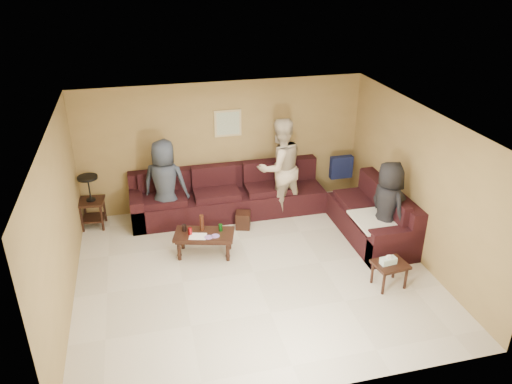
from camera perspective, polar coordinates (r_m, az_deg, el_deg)
room at (r=7.28m, az=-0.31°, el=1.65°), size 5.60×5.50×2.50m
sectional_sofa at (r=9.37m, az=2.38°, el=-1.62°), size 4.65×2.90×0.97m
coffee_table at (r=8.40m, az=-5.97°, el=-5.04°), size 1.08×0.74×0.69m
end_table_left at (r=9.59m, az=-18.33°, el=-0.95°), size 0.49×0.49×1.02m
side_table_right at (r=7.87m, az=15.04°, el=-8.16°), size 0.54×0.46×0.55m
waste_bin at (r=9.24m, az=-1.48°, el=-3.23°), size 0.33×0.33×0.31m
wall_art at (r=9.55m, az=-3.24°, el=7.85°), size 0.52×0.04×0.52m
person_left at (r=9.16m, az=-10.33°, el=0.87°), size 0.96×0.78×1.68m
person_middle at (r=9.41m, az=2.75°, el=2.80°), size 1.09×0.94×1.93m
person_right at (r=8.58m, az=14.76°, el=-1.67°), size 0.65×0.87×1.61m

